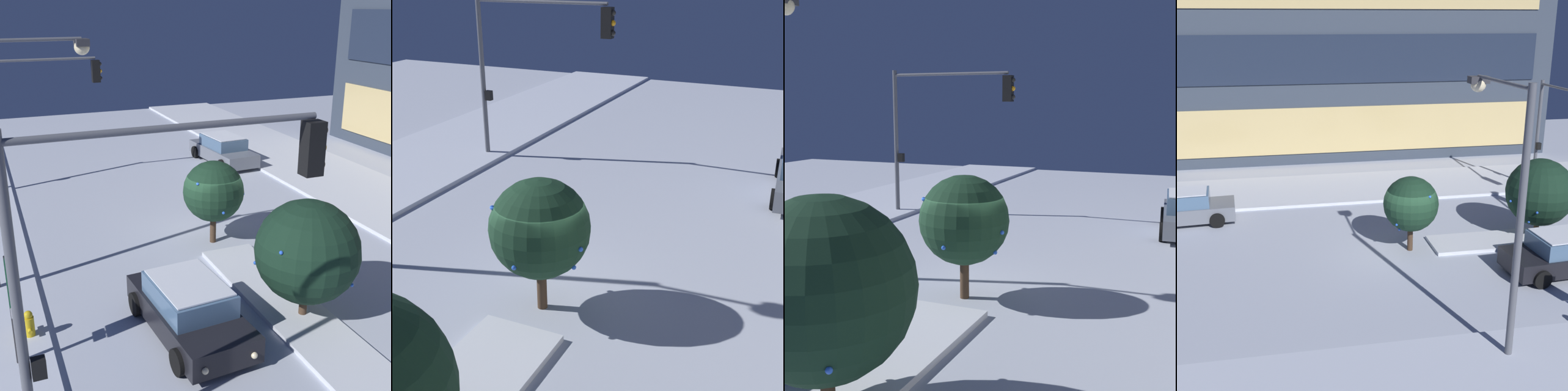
% 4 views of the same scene
% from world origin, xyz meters
% --- Properties ---
extents(ground, '(52.00, 52.00, 0.00)m').
position_xyz_m(ground, '(0.00, 0.00, 0.00)').
color(ground, silver).
extents(traffic_light_corner_far_right, '(0.32, 5.28, 5.81)m').
position_xyz_m(traffic_light_corner_far_right, '(8.91, 4.83, 4.05)').
color(traffic_light_corner_far_right, '#565960').
rests_on(traffic_light_corner_far_right, ground).
extents(traffic_light_corner_near_left, '(0.32, 5.44, 6.05)m').
position_xyz_m(traffic_light_corner_near_left, '(-8.40, -4.80, 4.21)').
color(traffic_light_corner_near_left, '#565960').
rests_on(traffic_light_corner_near_left, ground).
extents(decorated_tree_median, '(2.82, 2.79, 3.41)m').
position_xyz_m(decorated_tree_median, '(5.83, 0.47, 2.01)').
color(decorated_tree_median, '#473323').
rests_on(decorated_tree_median, ground).
extents(decorated_tree_left_of_median, '(2.16, 2.19, 3.02)m').
position_xyz_m(decorated_tree_left_of_median, '(0.31, 0.23, 1.94)').
color(decorated_tree_left_of_median, '#473323').
rests_on(decorated_tree_left_of_median, ground).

